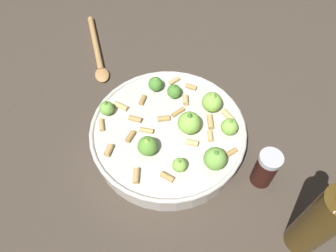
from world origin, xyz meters
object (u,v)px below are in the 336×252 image
at_px(cooking_pan, 169,133).
at_px(pepper_shaker, 266,169).
at_px(olive_oil_bottle, 320,222).
at_px(wooden_spoon, 97,51).

xyz_separation_m(cooking_pan, pepper_shaker, (0.01, -0.21, 0.01)).
xyz_separation_m(olive_oil_bottle, wooden_spoon, (0.23, 0.62, -0.09)).
distance_m(cooking_pan, pepper_shaker, 0.21).
bearing_deg(olive_oil_bottle, pepper_shaker, 51.26).
relative_size(pepper_shaker, olive_oil_bottle, 0.39).
distance_m(pepper_shaker, olive_oil_bottle, 0.14).
relative_size(cooking_pan, olive_oil_bottle, 1.37).
bearing_deg(pepper_shaker, olive_oil_bottle, -128.74).
bearing_deg(cooking_pan, olive_oil_bottle, -103.44).
bearing_deg(cooking_pan, pepper_shaker, -87.56).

